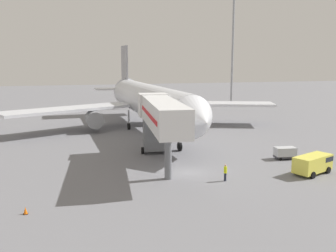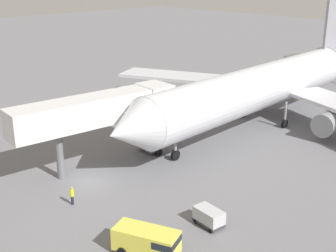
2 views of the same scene
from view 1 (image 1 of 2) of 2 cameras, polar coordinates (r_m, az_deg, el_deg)
name	(u,v)px [view 1 (image 1 of 2)]	position (r m, az deg, el deg)	size (l,w,h in m)	color
ground_plane	(186,172)	(38.64, 2.83, -7.12)	(300.00, 300.00, 0.00)	slate
airplane_at_gate	(147,101)	(62.02, -3.17, 3.90)	(47.14, 48.61, 14.50)	silver
jet_bridge	(160,115)	(40.30, -1.22, 1.64)	(4.84, 17.15, 7.38)	silver
service_van_mid_left	(313,163)	(40.75, 21.37, -5.31)	(4.89, 3.45, 1.89)	#E5DB4C
baggage_cart_near_left	(285,152)	(45.68, 17.48, -3.89)	(2.51, 1.58, 1.39)	#38383D
ground_crew_worker_foreground	(225,172)	(36.13, 8.77, -7.01)	(0.44, 0.44, 1.63)	#1E2333
safety_cone_alpha	(25,211)	(30.46, -21.00, -12.02)	(0.36, 0.36, 0.55)	black
apron_light_mast	(234,20)	(98.40, 10.00, 15.71)	(2.40, 2.40, 32.10)	#93969B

